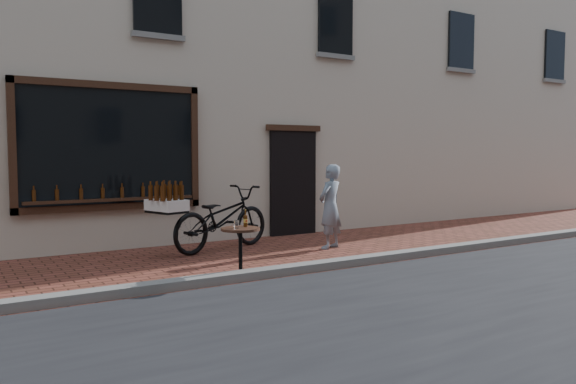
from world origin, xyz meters
TOP-DOWN VIEW (x-y plane):
  - ground at (0.00, 0.00)m, footprint 90.00×90.00m
  - kerb at (0.00, 0.20)m, footprint 90.00×0.25m
  - shop_building at (0.00, 6.50)m, footprint 28.00×6.20m
  - cargo_bicycle at (-0.25, 2.51)m, footprint 2.60×1.43m
  - bistro_table at (-0.94, 0.35)m, footprint 0.55×0.55m
  - pedestrian at (1.55, 1.64)m, footprint 0.66×0.55m

SIDE VIEW (x-z plane):
  - ground at x=0.00m, z-range 0.00..0.00m
  - kerb at x=0.00m, z-range 0.00..0.12m
  - bistro_table at x=-0.94m, z-range 0.03..0.97m
  - cargo_bicycle at x=-0.25m, z-range -0.03..1.20m
  - pedestrian at x=1.55m, z-range 0.00..1.53m
  - shop_building at x=0.00m, z-range 0.00..10.00m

